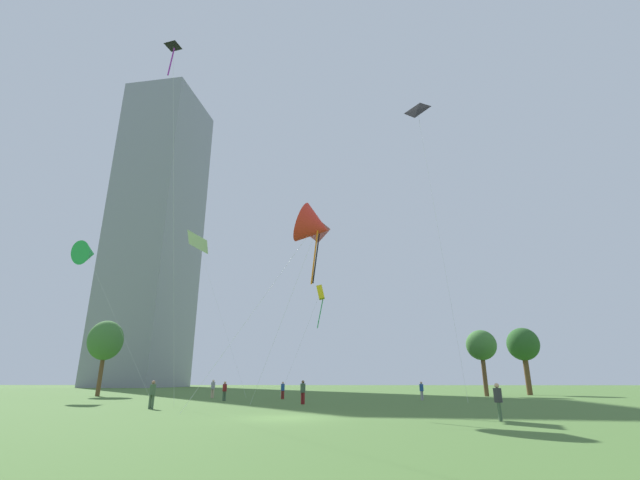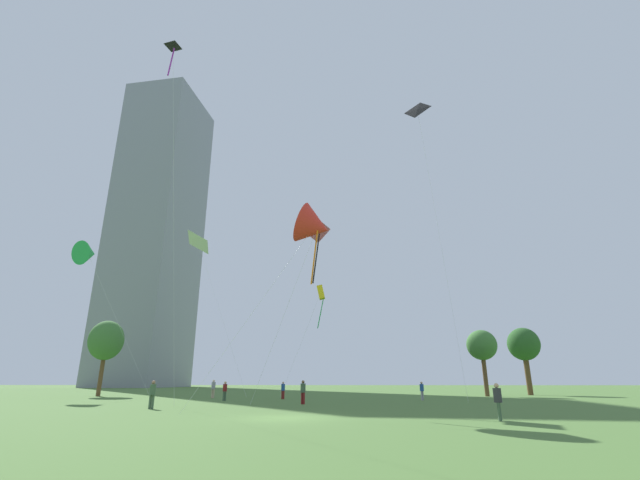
{
  "view_description": "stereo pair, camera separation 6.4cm",
  "coord_description": "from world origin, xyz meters",
  "px_view_note": "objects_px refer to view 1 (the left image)",
  "views": [
    {
      "loc": [
        2.42,
        -22.17,
        1.74
      ],
      "look_at": [
        1.29,
        8.27,
        11.65
      ],
      "focal_mm": 24.19,
      "sensor_mm": 36.0,
      "label": 1
    },
    {
      "loc": [
        2.48,
        -22.17,
        1.74
      ],
      "look_at": [
        1.29,
        8.27,
        11.65
      ],
      "focal_mm": 24.19,
      "sensor_mm": 36.0,
      "label": 2
    }
  ],
  "objects_px": {
    "person_standing_2": "(213,387)",
    "person_standing_5": "(303,390)",
    "kite_flying_2": "(417,110)",
    "park_tree_2": "(106,341)",
    "person_standing_1": "(498,399)",
    "park_tree_1": "(481,346)",
    "kite_flying_1": "(315,226)",
    "person_standing_0": "(152,392)",
    "person_standing_3": "(422,389)",
    "kite_flying_5": "(173,52)",
    "person_standing_4": "(225,390)",
    "park_tree_0": "(523,345)",
    "person_standing_6": "(283,389)",
    "kite_flying_6": "(198,242)",
    "kite_flying_3": "(320,293)",
    "kite_flying_4": "(87,253)",
    "distant_highrise_0": "(157,230)",
    "kite_flying_0": "(316,234)"
  },
  "relations": [
    {
      "from": "person_standing_0",
      "to": "kite_flying_5",
      "type": "height_order",
      "value": "kite_flying_5"
    },
    {
      "from": "person_standing_0",
      "to": "person_standing_4",
      "type": "relative_size",
      "value": 1.05
    },
    {
      "from": "person_standing_0",
      "to": "kite_flying_6",
      "type": "xyz_separation_m",
      "value": [
        -5.98,
        23.75,
        17.63
      ]
    },
    {
      "from": "kite_flying_5",
      "to": "park_tree_2",
      "type": "height_order",
      "value": "kite_flying_5"
    },
    {
      "from": "person_standing_1",
      "to": "kite_flying_3",
      "type": "distance_m",
      "value": 31.96
    },
    {
      "from": "person_standing_2",
      "to": "kite_flying_5",
      "type": "distance_m",
      "value": 31.24
    },
    {
      "from": "person_standing_0",
      "to": "kite_flying_6",
      "type": "bearing_deg",
      "value": 101.47
    },
    {
      "from": "person_standing_3",
      "to": "kite_flying_5",
      "type": "bearing_deg",
      "value": -1.74
    },
    {
      "from": "person_standing_3",
      "to": "park_tree_2",
      "type": "height_order",
      "value": "park_tree_2"
    },
    {
      "from": "person_standing_3",
      "to": "park_tree_0",
      "type": "distance_m",
      "value": 21.84
    },
    {
      "from": "person_standing_5",
      "to": "kite_flying_1",
      "type": "distance_m",
      "value": 12.88
    },
    {
      "from": "person_standing_2",
      "to": "kite_flying_1",
      "type": "bearing_deg",
      "value": -44.61
    },
    {
      "from": "person_standing_3",
      "to": "kite_flying_4",
      "type": "distance_m",
      "value": 40.48
    },
    {
      "from": "person_standing_5",
      "to": "kite_flying_4",
      "type": "distance_m",
      "value": 33.54
    },
    {
      "from": "person_standing_5",
      "to": "kite_flying_6",
      "type": "distance_m",
      "value": 29.26
    },
    {
      "from": "kite_flying_0",
      "to": "kite_flying_4",
      "type": "xyz_separation_m",
      "value": [
        -27.88,
        16.27,
        3.46
      ]
    },
    {
      "from": "person_standing_1",
      "to": "person_standing_4",
      "type": "distance_m",
      "value": 25.42
    },
    {
      "from": "kite_flying_4",
      "to": "kite_flying_3",
      "type": "bearing_deg",
      "value": 3.82
    },
    {
      "from": "person_standing_0",
      "to": "person_standing_4",
      "type": "xyz_separation_m",
      "value": [
        1.82,
        11.19,
        -0.05
      ]
    },
    {
      "from": "park_tree_2",
      "to": "distant_highrise_0",
      "type": "height_order",
      "value": "distant_highrise_0"
    },
    {
      "from": "park_tree_2",
      "to": "distant_highrise_0",
      "type": "xyz_separation_m",
      "value": [
        -23.57,
        62.72,
        35.92
      ]
    },
    {
      "from": "person_standing_0",
      "to": "park_tree_2",
      "type": "relative_size",
      "value": 0.2
    },
    {
      "from": "person_standing_2",
      "to": "person_standing_5",
      "type": "relative_size",
      "value": 1.03
    },
    {
      "from": "park_tree_1",
      "to": "person_standing_6",
      "type": "bearing_deg",
      "value": -159.55
    },
    {
      "from": "kite_flying_0",
      "to": "park_tree_1",
      "type": "xyz_separation_m",
      "value": [
        18.15,
        19.89,
        -7.07
      ]
    },
    {
      "from": "person_standing_1",
      "to": "kite_flying_4",
      "type": "distance_m",
      "value": 47.92
    },
    {
      "from": "person_standing_4",
      "to": "kite_flying_0",
      "type": "distance_m",
      "value": 16.44
    },
    {
      "from": "kite_flying_3",
      "to": "park_tree_2",
      "type": "distance_m",
      "value": 25.56
    },
    {
      "from": "person_standing_0",
      "to": "distant_highrise_0",
      "type": "xyz_separation_m",
      "value": [
        -38.69,
        84.41,
        41.01
      ]
    },
    {
      "from": "person_standing_4",
      "to": "park_tree_2",
      "type": "relative_size",
      "value": 0.19
    },
    {
      "from": "kite_flying_4",
      "to": "person_standing_0",
      "type": "bearing_deg",
      "value": -47.64
    },
    {
      "from": "kite_flying_1",
      "to": "park_tree_2",
      "type": "relative_size",
      "value": 1.57
    },
    {
      "from": "person_standing_5",
      "to": "kite_flying_4",
      "type": "relative_size",
      "value": 0.1
    },
    {
      "from": "person_standing_1",
      "to": "person_standing_2",
      "type": "relative_size",
      "value": 0.91
    },
    {
      "from": "person_standing_1",
      "to": "park_tree_1",
      "type": "height_order",
      "value": "park_tree_1"
    },
    {
      "from": "person_standing_4",
      "to": "park_tree_0",
      "type": "relative_size",
      "value": 0.2
    },
    {
      "from": "person_standing_1",
      "to": "park_tree_0",
      "type": "relative_size",
      "value": 0.2
    },
    {
      "from": "person_standing_5",
      "to": "park_tree_0",
      "type": "relative_size",
      "value": 0.21
    },
    {
      "from": "person_standing_5",
      "to": "person_standing_6",
      "type": "height_order",
      "value": "person_standing_5"
    },
    {
      "from": "park_tree_0",
      "to": "park_tree_1",
      "type": "relative_size",
      "value": 1.1
    },
    {
      "from": "person_standing_0",
      "to": "person_standing_3",
      "type": "xyz_separation_m",
      "value": [
        19.36,
        13.14,
        -0.06
      ]
    },
    {
      "from": "person_standing_2",
      "to": "person_standing_4",
      "type": "relative_size",
      "value": 1.09
    },
    {
      "from": "person_standing_3",
      "to": "person_standing_5",
      "type": "relative_size",
      "value": 0.93
    },
    {
      "from": "person_standing_5",
      "to": "kite_flying_1",
      "type": "bearing_deg",
      "value": 128.53
    },
    {
      "from": "person_standing_0",
      "to": "park_tree_0",
      "type": "relative_size",
      "value": 0.21
    },
    {
      "from": "kite_flying_3",
      "to": "kite_flying_6",
      "type": "bearing_deg",
      "value": 170.96
    },
    {
      "from": "kite_flying_2",
      "to": "park_tree_2",
      "type": "height_order",
      "value": "kite_flying_2"
    },
    {
      "from": "person_standing_1",
      "to": "person_standing_4",
      "type": "height_order",
      "value": "person_standing_4"
    },
    {
      "from": "person_standing_2",
      "to": "person_standing_4",
      "type": "bearing_deg",
      "value": -51.48
    },
    {
      "from": "person_standing_6",
      "to": "park_tree_0",
      "type": "distance_m",
      "value": 31.58
    }
  ]
}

